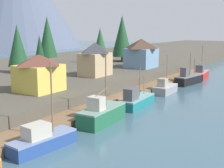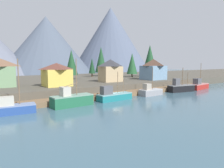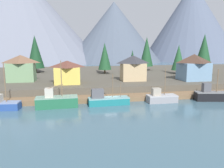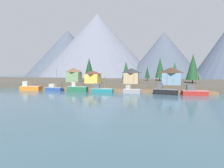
# 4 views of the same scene
# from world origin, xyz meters

# --- Properties ---
(ground_plane) EXTENTS (400.00, 400.00, 1.00)m
(ground_plane) POSITION_xyz_m (0.00, 20.00, -0.50)
(ground_plane) COLOR #3D5B6B
(dock) EXTENTS (80.00, 4.00, 1.60)m
(dock) POSITION_xyz_m (0.00, 1.99, 0.50)
(dock) COLOR brown
(dock) RESTS_ON ground_plane
(shoreline_bank) EXTENTS (400.00, 56.00, 2.50)m
(shoreline_bank) POSITION_xyz_m (0.00, 32.00, 1.25)
(shoreline_bank) COLOR #4C473D
(shoreline_bank) RESTS_ON ground_plane
(mountain_central_peak) EXTENTS (131.39, 131.39, 73.02)m
(mountain_central_peak) POSITION_xyz_m (-50.75, 140.84, 36.51)
(mountain_central_peak) COLOR slate
(mountain_central_peak) RESTS_ON ground_plane
(mountain_east_peak) EXTENTS (74.74, 74.74, 46.35)m
(mountain_east_peak) POSITION_xyz_m (23.99, 128.86, 23.17)
(mountain_east_peak) COLOR #475160
(mountain_east_peak) RESTS_ON ground_plane
(mountain_far_ridge) EXTENTS (82.78, 82.78, 66.18)m
(mountain_far_ridge) POSITION_xyz_m (93.73, 136.25, 33.09)
(mountain_far_ridge) COLOR #4C566B
(mountain_far_ridge) RESTS_ON ground_plane
(fishing_boat_green) EXTENTS (7.98, 3.17, 9.00)m
(fishing_boat_green) POSITION_xyz_m (-10.86, -1.73, 1.26)
(fishing_boat_green) COLOR #1E5B3D
(fishing_boat_green) RESTS_ON ground_plane
(fishing_boat_teal) EXTENTS (8.29, 2.83, 6.26)m
(fishing_boat_teal) POSITION_xyz_m (-1.00, -1.56, 1.06)
(fishing_boat_teal) COLOR #196B70
(fishing_boat_teal) RESTS_ON ground_plane
(fishing_boat_grey) EXTENTS (6.26, 2.67, 7.20)m
(fishing_boat_grey) POSITION_xyz_m (10.58, -1.47, 0.99)
(fishing_boat_grey) COLOR gray
(fishing_boat_grey) RESTS_ON ground_plane
(fishing_boat_black) EXTENTS (8.47, 3.75, 6.88)m
(fishing_boat_black) POSITION_xyz_m (22.41, -1.98, 1.19)
(fishing_boat_black) COLOR black
(fishing_boat_black) RESTS_ON ground_plane
(house_yellow) EXTENTS (6.45, 6.00, 5.71)m
(house_yellow) POSITION_xyz_m (-9.05, 11.22, 5.41)
(house_yellow) COLOR gold
(house_yellow) RESTS_ON shoreline_bank
(house_tan) EXTENTS (6.66, 4.72, 6.82)m
(house_tan) POSITION_xyz_m (8.35, 13.04, 5.99)
(house_tan) COLOR tan
(house_tan) RESTS_ON shoreline_bank
(house_green) EXTENTS (7.12, 4.76, 6.98)m
(house_green) POSITION_xyz_m (-21.11, 16.47, 6.06)
(house_green) COLOR #6B8E66
(house_green) RESTS_ON shoreline_bank
(house_blue) EXTENTS (7.65, 6.55, 7.12)m
(house_blue) POSITION_xyz_m (24.97, 11.02, 6.14)
(house_blue) COLOR #6689A8
(house_blue) RESTS_ON shoreline_bank
(conifer_near_left) EXTENTS (4.49, 4.49, 10.47)m
(conifer_near_left) POSITION_xyz_m (2.97, 29.93, 8.42)
(conifer_near_left) COLOR #4C3823
(conifer_near_left) RESTS_ON shoreline_bank
(conifer_near_right) EXTENTS (4.36, 4.36, 9.81)m
(conifer_near_right) POSITION_xyz_m (27.44, 25.01, 8.03)
(conifer_near_right) COLOR #4C3823
(conifer_near_right) RESTS_ON shoreline_bank
(conifer_mid_left) EXTENTS (5.95, 5.95, 13.34)m
(conifer_mid_left) POSITION_xyz_m (35.12, 22.57, 9.91)
(conifer_mid_left) COLOR #4C3823
(conifer_mid_left) RESTS_ON shoreline_bank
(conifer_mid_right) EXTENTS (5.20, 5.20, 12.95)m
(conifer_mid_right) POSITION_xyz_m (20.63, 38.23, 9.77)
(conifer_mid_right) COLOR #4C3823
(conifer_mid_right) RESTS_ON shoreline_bank
(conifer_back_left) EXTENTS (2.70, 2.70, 7.91)m
(conifer_back_left) POSITION_xyz_m (13.96, 34.56, 7.17)
(conifer_back_left) COLOR #4C3823
(conifer_back_left) RESTS_ON shoreline_bank
(conifer_back_right) EXTENTS (5.88, 5.88, 13.12)m
(conifer_back_right) POSITION_xyz_m (-20.85, 37.05, 9.86)
(conifer_back_right) COLOR #4C3823
(conifer_back_right) RESTS_ON shoreline_bank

